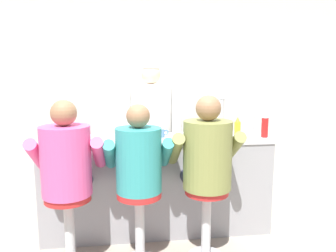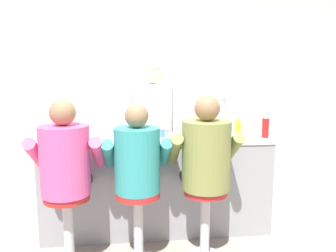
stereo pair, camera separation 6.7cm
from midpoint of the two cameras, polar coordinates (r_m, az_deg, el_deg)
name	(u,v)px [view 2 (the right image)]	position (r m, az deg, el deg)	size (l,w,h in m)	color
ground_plane	(160,242)	(3.38, -0.83, -19.57)	(20.00, 20.00, 0.00)	#9E9384
wall_back	(150,94)	(4.52, -2.78, 5.64)	(10.00, 0.06, 2.70)	beige
diner_counter	(157,184)	(3.43, -1.30, -10.09)	(2.31, 0.56, 0.99)	gray
ketchup_bottle_red	(265,126)	(3.43, 17.16, 0.00)	(0.07, 0.07, 0.25)	red
mustard_bottle_yellow	(238,128)	(3.35, 12.61, -0.40)	(0.06, 0.06, 0.21)	yellow
hot_sauce_bottle_orange	(209,131)	(3.29, 7.75, -0.90)	(0.03, 0.03, 0.15)	orange
water_pitcher_clear	(249,125)	(3.47, 14.46, 0.11)	(0.14, 0.12, 0.22)	silver
breakfast_plate	(68,139)	(3.31, -16.40, -2.11)	(0.26, 0.26, 0.05)	white
cereal_bowl	(143,136)	(3.23, -3.77, -1.82)	(0.17, 0.17, 0.05)	#4C7FB7
coffee_mug_blue	(161,133)	(3.32, -0.65, -1.23)	(0.13, 0.08, 0.08)	#4C7AB2
coffee_mug_tan	(125,135)	(3.19, -6.91, -1.59)	(0.14, 0.09, 0.09)	beige
cup_stack_steel	(220,117)	(3.45, 9.67, 1.59)	(0.09, 0.09, 0.39)	#B7BABF
diner_seated_pink	(66,166)	(2.82, -16.66, -6.64)	(0.61, 0.60, 1.42)	#B2B5BA
diner_seated_teal	(137,166)	(2.78, -4.66, -6.92)	(0.58, 0.57, 1.38)	#B2B5BA
diner_seated_olive	(205,160)	(2.85, 7.18, -5.91)	(0.63, 0.62, 1.45)	#B2B5BA
cook_in_whites_near	(152,126)	(3.82, -2.23, 0.05)	(0.73, 0.47, 1.86)	#232328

